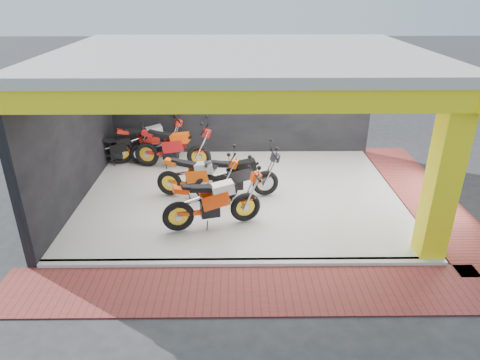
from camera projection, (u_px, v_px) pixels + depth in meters
name	position (u px, v px, depth m)	size (l,w,h in m)	color
ground	(242.00, 237.00, 9.36)	(80.00, 80.00, 0.00)	#2D2D30
showroom_floor	(241.00, 194.00, 11.16)	(8.00, 6.00, 0.10)	white
showroom_ceiling	(241.00, 54.00, 9.68)	(8.40, 6.40, 0.20)	beige
back_wall	(240.00, 101.00, 13.27)	(8.20, 0.20, 3.50)	black
left_wall	(73.00, 133.00, 10.41)	(0.20, 6.20, 3.50)	black
corner_column	(443.00, 178.00, 7.99)	(0.50, 0.50, 3.50)	#FFF215
header_beam_front	(244.00, 100.00, 7.08)	(8.40, 0.30, 0.40)	#FFF215
header_beam_right	(415.00, 67.00, 9.84)	(0.30, 6.40, 0.40)	#FFF215
floor_kerb	(243.00, 263.00, 8.41)	(8.00, 0.20, 0.10)	white
paver_front	(244.00, 290.00, 7.72)	(9.00, 1.40, 0.03)	#9B3233
paver_right	(424.00, 195.00, 11.22)	(1.40, 7.00, 0.03)	#9B3233
moto_hero	(245.00, 194.00, 9.48)	(2.34, 0.87, 1.43)	#FF410A
moto_row_a	(224.00, 176.00, 10.44)	(2.21, 0.82, 1.35)	#ED5209
moto_row_b	(266.00, 171.00, 10.68)	(2.25, 0.83, 1.38)	black
moto_row_c	(199.00, 146.00, 12.23)	(2.43, 0.90, 1.48)	red
moto_row_d	(139.00, 145.00, 12.71)	(1.92, 0.71, 1.17)	black
moto_row_e	(171.00, 135.00, 13.16)	(2.36, 0.88, 1.44)	#B01C12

